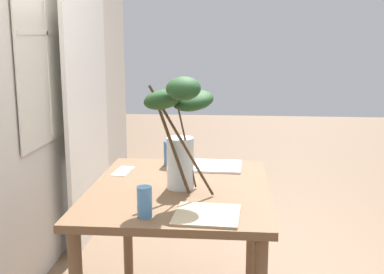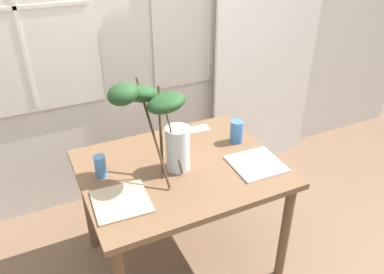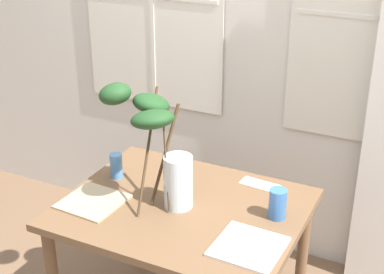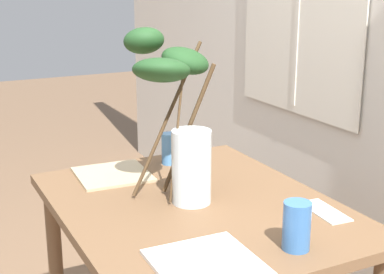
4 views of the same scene
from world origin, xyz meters
name	(u,v)px [view 1 (image 1 of 4)]	position (x,y,z in m)	size (l,w,h in m)	color
curtain_sheer_side	(86,75)	(1.13, 0.80, 1.21)	(0.95, 0.03, 2.43)	white
dining_table	(180,205)	(0.00, 0.00, 0.65)	(1.10, 0.88, 0.75)	brown
vase_with_branches	(180,129)	(-0.11, -0.02, 1.06)	(0.44, 0.38, 0.59)	silver
drinking_glass_blue_left	(145,202)	(-0.43, 0.10, 0.81)	(0.06, 0.06, 0.13)	#4C84BC
drinking_glass_blue_right	(171,153)	(0.42, 0.10, 0.82)	(0.08, 0.08, 0.14)	#386BAD
plate_square_left	(207,215)	(-0.39, -0.16, 0.75)	(0.27, 0.27, 0.01)	tan
plate_square_right	(217,166)	(0.39, -0.17, 0.75)	(0.27, 0.27, 0.01)	white
napkin_folded	(123,171)	(0.26, 0.34, 0.75)	(0.20, 0.08, 0.00)	silver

